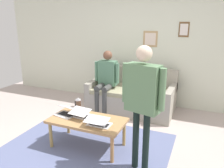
% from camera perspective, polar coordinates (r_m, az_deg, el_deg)
% --- Properties ---
extents(ground_plane, '(7.68, 7.68, 0.00)m').
position_cam_1_polar(ground_plane, '(3.67, -4.04, -15.25)').
color(ground_plane, '#BAA9A3').
extents(area_rug, '(2.46, 1.96, 0.01)m').
position_cam_1_polar(area_rug, '(3.60, -6.87, -15.97)').
color(area_rug, slate).
rests_on(area_rug, ground_plane).
extents(back_wall, '(7.04, 0.11, 2.70)m').
position_cam_1_polar(back_wall, '(5.21, 6.78, 9.91)').
color(back_wall, silver).
rests_on(back_wall, ground_plane).
extents(couch, '(1.76, 0.94, 0.88)m').
position_cam_1_polar(couch, '(4.87, 5.06, -3.16)').
color(couch, gray).
rests_on(couch, ground_plane).
extents(coffee_table, '(1.14, 0.60, 0.45)m').
position_cam_1_polar(coffee_table, '(3.48, -6.27, -9.61)').
color(coffee_table, '#B08351').
rests_on(coffee_table, ground_plane).
extents(laptop_left, '(0.33, 0.34, 0.15)m').
position_cam_1_polar(laptop_left, '(3.52, -7.51, -7.64)').
color(laptop_left, silver).
rests_on(laptop_left, coffee_table).
extents(laptop_center, '(0.34, 0.29, 0.13)m').
position_cam_1_polar(laptop_center, '(3.25, -3.43, -9.73)').
color(laptop_center, silver).
rests_on(laptop_center, coffee_table).
extents(laptop_right, '(0.35, 0.33, 0.15)m').
position_cam_1_polar(laptop_right, '(3.65, -11.43, -6.99)').
color(laptop_right, silver).
rests_on(laptop_right, coffee_table).
extents(french_press, '(0.11, 0.09, 0.23)m').
position_cam_1_polar(french_press, '(3.72, -8.50, -5.32)').
color(french_press, '#4C3323').
rests_on(french_press, coffee_table).
extents(person_standing, '(0.57, 0.27, 1.63)m').
position_cam_1_polar(person_standing, '(2.73, 7.72, -2.58)').
color(person_standing, black).
rests_on(person_standing, ground_plane).
extents(person_seated, '(0.55, 0.51, 1.28)m').
position_cam_1_polar(person_seated, '(4.71, -1.47, 1.64)').
color(person_seated, '#40413F').
rests_on(person_seated, ground_plane).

